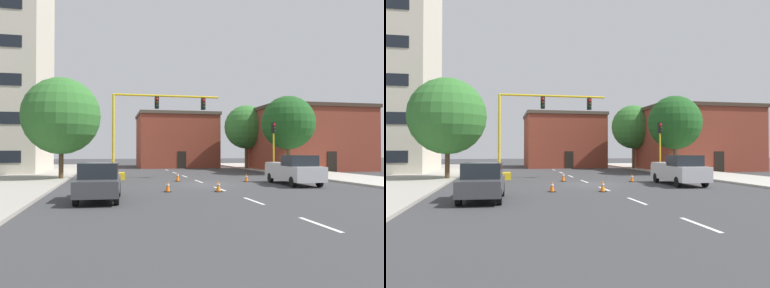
% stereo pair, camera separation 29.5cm
% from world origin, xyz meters
% --- Properties ---
extents(ground_plane, '(160.00, 160.00, 0.00)m').
position_xyz_m(ground_plane, '(0.00, 0.00, 0.00)').
color(ground_plane, '#38383A').
extents(sidewalk_left, '(6.00, 56.00, 0.14)m').
position_xyz_m(sidewalk_left, '(-12.63, 8.00, 0.07)').
color(sidewalk_left, '#9E998E').
rests_on(sidewalk_left, ground_plane).
extents(sidewalk_right, '(6.00, 56.00, 0.14)m').
position_xyz_m(sidewalk_right, '(12.63, 8.00, 0.07)').
color(sidewalk_right, '#B2ADA3').
rests_on(sidewalk_right, ground_plane).
extents(lane_stripe_seg_0, '(0.16, 2.40, 0.01)m').
position_xyz_m(lane_stripe_seg_0, '(0.00, -14.00, 0.00)').
color(lane_stripe_seg_0, silver).
rests_on(lane_stripe_seg_0, ground_plane).
extents(lane_stripe_seg_1, '(0.16, 2.40, 0.01)m').
position_xyz_m(lane_stripe_seg_1, '(0.00, -8.50, 0.00)').
color(lane_stripe_seg_1, silver).
rests_on(lane_stripe_seg_1, ground_plane).
extents(lane_stripe_seg_2, '(0.16, 2.40, 0.01)m').
position_xyz_m(lane_stripe_seg_2, '(0.00, -3.00, 0.00)').
color(lane_stripe_seg_2, silver).
rests_on(lane_stripe_seg_2, ground_plane).
extents(lane_stripe_seg_3, '(0.16, 2.40, 0.01)m').
position_xyz_m(lane_stripe_seg_3, '(0.00, 2.50, 0.00)').
color(lane_stripe_seg_3, silver).
rests_on(lane_stripe_seg_3, ground_plane).
extents(lane_stripe_seg_4, '(0.16, 2.40, 0.01)m').
position_xyz_m(lane_stripe_seg_4, '(0.00, 8.00, 0.00)').
color(lane_stripe_seg_4, silver).
rests_on(lane_stripe_seg_4, ground_plane).
extents(lane_stripe_seg_5, '(0.16, 2.40, 0.01)m').
position_xyz_m(lane_stripe_seg_5, '(0.00, 13.50, 0.00)').
color(lane_stripe_seg_5, silver).
rests_on(lane_stripe_seg_5, ground_plane).
extents(lane_stripe_seg_6, '(0.16, 2.40, 0.01)m').
position_xyz_m(lane_stripe_seg_6, '(0.00, 19.00, 0.00)').
color(lane_stripe_seg_6, silver).
rests_on(lane_stripe_seg_6, ground_plane).
extents(building_brick_center, '(10.59, 10.04, 7.39)m').
position_xyz_m(building_brick_center, '(2.38, 26.97, 3.71)').
color(building_brick_center, brown).
rests_on(building_brick_center, ground_plane).
extents(building_row_right, '(12.25, 9.44, 7.40)m').
position_xyz_m(building_row_right, '(16.41, 15.36, 3.71)').
color(building_row_right, brown).
rests_on(building_row_right, ground_plane).
extents(traffic_signal_gantry, '(9.52, 1.20, 6.83)m').
position_xyz_m(traffic_signal_gantry, '(-4.99, 5.52, 2.27)').
color(traffic_signal_gantry, yellow).
rests_on(traffic_signal_gantry, ground_plane).
extents(traffic_light_pole_right, '(0.32, 0.47, 4.80)m').
position_xyz_m(traffic_light_pole_right, '(7.83, 6.47, 3.53)').
color(traffic_light_pole_right, yellow).
rests_on(traffic_light_pole_right, ground_plane).
extents(tree_right_mid, '(5.24, 5.24, 7.64)m').
position_xyz_m(tree_right_mid, '(10.51, 9.03, 5.02)').
color(tree_right_mid, brown).
rests_on(tree_right_mid, ground_plane).
extents(tree_right_far, '(5.36, 5.36, 7.88)m').
position_xyz_m(tree_right_far, '(9.86, 18.91, 5.19)').
color(tree_right_far, brown).
rests_on(tree_right_far, ground_plane).
extents(tree_left_near, '(5.96, 5.96, 7.96)m').
position_xyz_m(tree_left_near, '(-10.17, 5.75, 4.97)').
color(tree_left_near, '#4C3823').
rests_on(tree_left_near, ground_plane).
extents(pickup_truck_silver, '(2.24, 5.48, 1.99)m').
position_xyz_m(pickup_truck_silver, '(5.65, -1.48, 0.97)').
color(pickup_truck_silver, '#BCBCC1').
rests_on(pickup_truck_silver, ground_plane).
extents(sedan_dark_gray_near_left, '(2.04, 4.57, 1.74)m').
position_xyz_m(sedan_dark_gray_near_left, '(-6.89, -6.91, 0.89)').
color(sedan_dark_gray_near_left, '#3D3D42').
rests_on(sedan_dark_gray_near_left, ground_plane).
extents(traffic_cone_roadside_a, '(0.36, 0.36, 0.60)m').
position_xyz_m(traffic_cone_roadside_a, '(-3.29, -4.05, 0.29)').
color(traffic_cone_roadside_a, black).
rests_on(traffic_cone_roadside_a, ground_plane).
extents(traffic_cone_roadside_b, '(0.36, 0.36, 0.73)m').
position_xyz_m(traffic_cone_roadside_b, '(-1.53, 2.81, 0.36)').
color(traffic_cone_roadside_b, black).
rests_on(traffic_cone_roadside_b, ground_plane).
extents(traffic_cone_roadside_c, '(0.36, 0.36, 0.63)m').
position_xyz_m(traffic_cone_roadside_c, '(-0.52, -4.55, 0.31)').
color(traffic_cone_roadside_c, black).
rests_on(traffic_cone_roadside_c, ground_plane).
extents(traffic_cone_roadside_d, '(0.36, 0.36, 0.59)m').
position_xyz_m(traffic_cone_roadside_d, '(3.33, 1.36, 0.29)').
color(traffic_cone_roadside_d, black).
rests_on(traffic_cone_roadside_d, ground_plane).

